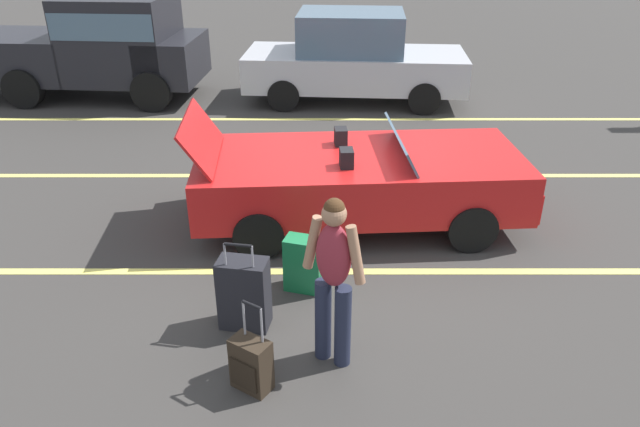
{
  "coord_description": "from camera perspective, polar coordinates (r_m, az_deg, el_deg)",
  "views": [
    {
      "loc": [
        -0.5,
        -6.97,
        3.75
      ],
      "look_at": [
        -0.48,
        -1.23,
        0.75
      ],
      "focal_mm": 33.46,
      "sensor_mm": 36.0,
      "label": 1
    }
  ],
  "objects": [
    {
      "name": "ground_plane",
      "position": [
        7.93,
        3.47,
        -0.67
      ],
      "size": [
        80.0,
        80.0,
        0.0
      ],
      "primitive_type": "plane",
      "color": "#383533"
    },
    {
      "name": "lot_line_near",
      "position": [
        6.87,
        4.05,
        -5.57
      ],
      "size": [
        18.0,
        0.12,
        0.01
      ],
      "primitive_type": "cube",
      "color": "#EAE066",
      "rests_on": "ground_plane"
    },
    {
      "name": "lot_line_mid",
      "position": [
        9.24,
        2.96,
        3.63
      ],
      "size": [
        18.0,
        0.12,
        0.01
      ],
      "primitive_type": "cube",
      "color": "#EAE066",
      "rests_on": "ground_plane"
    },
    {
      "name": "lot_line_far",
      "position": [
        11.76,
        2.32,
        8.99
      ],
      "size": [
        18.0,
        0.12,
        0.01
      ],
      "primitive_type": "cube",
      "color": "#EAE066",
      "rests_on": "ground_plane"
    },
    {
      "name": "convertible_car",
      "position": [
        7.7,
        5.06,
        3.26
      ],
      "size": [
        4.32,
        2.03,
        1.49
      ],
      "rotation": [
        0.0,
        0.0,
        0.06
      ],
      "color": "red",
      "rests_on": "ground_plane"
    },
    {
      "name": "suitcase_large_black",
      "position": [
        5.9,
        -7.38,
        -7.6
      ],
      "size": [
        0.52,
        0.37,
        0.98
      ],
      "rotation": [
        0.0,
        0.0,
        1.4
      ],
      "color": "black",
      "rests_on": "ground_plane"
    },
    {
      "name": "suitcase_medium_bright",
      "position": [
        6.41,
        -1.66,
        -4.87
      ],
      "size": [
        0.45,
        0.34,
        0.62
      ],
      "rotation": [
        0.0,
        0.0,
        1.29
      ],
      "color": "#19723F",
      "rests_on": "ground_plane"
    },
    {
      "name": "suitcase_small_carryon",
      "position": [
        5.28,
        -6.73,
        -14.14
      ],
      "size": [
        0.39,
        0.35,
        0.85
      ],
      "rotation": [
        0.0,
        0.0,
        4.13
      ],
      "color": "#2D2319",
      "rests_on": "ground_plane"
    },
    {
      "name": "traveler_person",
      "position": [
        5.12,
        1.17,
        -5.84
      ],
      "size": [
        0.57,
        0.38,
        1.65
      ],
      "rotation": [
        0.0,
        0.0,
        1.05
      ],
      "color": "#1E2338",
      "rests_on": "ground_plane"
    },
    {
      "name": "parked_sedan_near",
      "position": [
        12.75,
        3.09,
        14.6
      ],
      "size": [
        4.62,
        2.13,
        1.82
      ],
      "rotation": [
        0.0,
        0.0,
        -0.07
      ],
      "color": "#B2B2B7",
      "rests_on": "ground_plane"
    },
    {
      "name": "parked_pickup_truck_far",
      "position": [
        13.76,
        -20.4,
        14.88
      ],
      "size": [
        5.13,
        2.35,
        2.1
      ],
      "rotation": [
        0.0,
        0.0,
        -0.08
      ],
      "color": "black",
      "rests_on": "ground_plane"
    }
  ]
}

